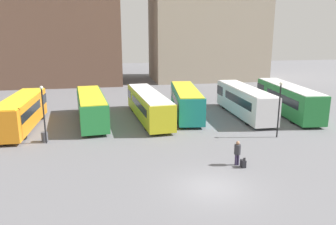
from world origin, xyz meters
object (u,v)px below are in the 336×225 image
at_px(bus_2, 148,104).
at_px(suitcase, 243,164).
at_px(bus_0, 21,112).
at_px(bus_1, 91,107).
at_px(bus_4, 244,100).
at_px(traveler, 237,151).
at_px(bus_3, 186,101).
at_px(lamp_post_0, 279,105).
at_px(bus_5, 287,98).
at_px(lamp_post_1, 43,109).
at_px(trash_bin, 45,137).

height_order(bus_2, suitcase, bus_2).
height_order(bus_0, bus_1, bus_0).
relative_size(bus_1, bus_4, 0.95).
xyz_separation_m(bus_0, traveler, (16.52, -12.17, -0.62)).
distance_m(bus_3, lamp_post_0, 10.74).
bearing_deg(bus_5, bus_0, 97.09).
relative_size(traveler, lamp_post_1, 0.36).
height_order(bus_3, traveler, bus_3).
xyz_separation_m(bus_2, bus_5, (15.40, -0.69, 0.19)).
bearing_deg(bus_2, bus_0, 91.12).
xyz_separation_m(bus_1, lamp_post_1, (-3.48, -6.00, 1.28)).
bearing_deg(bus_5, lamp_post_0, 151.23).
bearing_deg(bus_1, bus_2, -94.56).
height_order(bus_4, lamp_post_1, lamp_post_1).
xyz_separation_m(bus_5, suitcase, (-10.78, -13.08, -1.49)).
bearing_deg(lamp_post_0, bus_4, 88.28).
xyz_separation_m(bus_4, trash_bin, (-19.84, -5.20, -1.28)).
height_order(suitcase, trash_bin, trash_bin).
height_order(bus_4, suitcase, bus_4).
xyz_separation_m(bus_3, trash_bin, (-13.64, -6.31, -1.22)).
bearing_deg(trash_bin, bus_1, 56.88).
bearing_deg(bus_4, trash_bin, 106.35).
bearing_deg(bus_3, bus_1, 101.42).
relative_size(suitcase, trash_bin, 0.87).
height_order(bus_5, traveler, bus_5).
height_order(bus_1, lamp_post_1, lamp_post_1).
xyz_separation_m(traveler, suitcase, (0.27, -0.44, -0.77)).
distance_m(bus_3, traveler, 13.97).
relative_size(lamp_post_0, trash_bin, 5.69).
relative_size(bus_3, trash_bin, 13.01).
bearing_deg(bus_3, lamp_post_1, 123.83).
distance_m(bus_1, traveler, 16.69).
height_order(bus_0, trash_bin, bus_0).
bearing_deg(bus_0, traveler, -124.22).
xyz_separation_m(bus_2, lamp_post_1, (-9.28, -6.09, 1.31)).
bearing_deg(lamp_post_1, bus_0, 120.40).
xyz_separation_m(bus_2, trash_bin, (-9.46, -5.69, -1.13)).
bearing_deg(traveler, lamp_post_1, 59.96).
xyz_separation_m(bus_3, lamp_post_1, (-13.46, -6.72, 1.22)).
bearing_deg(bus_4, traveler, 156.49).
height_order(lamp_post_0, trash_bin, lamp_post_0).
relative_size(bus_5, lamp_post_1, 2.64).
height_order(bus_0, bus_3, bus_3).
distance_m(bus_2, suitcase, 14.59).
bearing_deg(trash_bin, bus_0, 120.96).
bearing_deg(bus_4, bus_0, 93.38).
relative_size(bus_1, suitcase, 15.11).
bearing_deg(bus_1, bus_4, -96.92).
distance_m(bus_5, lamp_post_1, 25.29).
height_order(bus_4, lamp_post_0, lamp_post_0).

